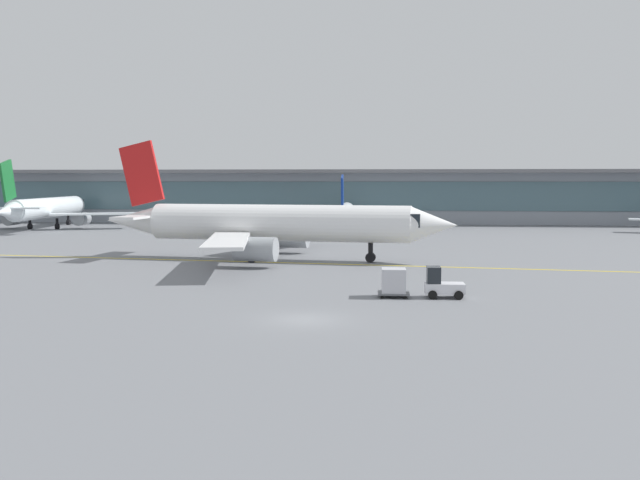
% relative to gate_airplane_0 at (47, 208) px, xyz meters
% --- Properties ---
extents(ground_plane, '(400.00, 400.00, 0.00)m').
position_rel_gate_airplane_0_xyz_m(ground_plane, '(49.85, -66.67, -3.22)').
color(ground_plane, slate).
extents(taxiway_centreline_stripe, '(109.33, 12.81, 0.01)m').
position_rel_gate_airplane_0_xyz_m(taxiway_centreline_stripe, '(43.98, -40.72, -3.21)').
color(taxiway_centreline_stripe, yellow).
rests_on(taxiway_centreline_stripe, ground_plane).
extents(terminal_concourse, '(199.91, 11.00, 9.60)m').
position_rel_gate_airplane_0_xyz_m(terminal_concourse, '(49.85, 19.68, 1.70)').
color(terminal_concourse, '#8C939E').
rests_on(terminal_concourse, ground_plane).
extents(gate_airplane_0, '(30.06, 32.42, 10.73)m').
position_rel_gate_airplane_0_xyz_m(gate_airplane_0, '(0.00, 0.00, 0.00)').
color(gate_airplane_0, white).
rests_on(gate_airplane_0, ground_plane).
extents(gate_airplane_1, '(24.13, 25.90, 8.59)m').
position_rel_gate_airplane_0_xyz_m(gate_airplane_1, '(47.74, 3.22, -0.64)').
color(gate_airplane_1, white).
rests_on(gate_airplane_1, ground_plane).
extents(taxiing_regional_jet, '(35.69, 32.98, 11.82)m').
position_rel_gate_airplane_0_xyz_m(taxiing_regional_jet, '(43.52, -38.66, 0.33)').
color(taxiing_regional_jet, white).
rests_on(taxiing_regional_jet, ground_plane).
extents(baggage_tug, '(2.63, 1.67, 2.10)m').
position_rel_gate_airplane_0_xyz_m(baggage_tug, '(58.08, -58.72, -2.33)').
color(baggage_tug, silver).
rests_on(baggage_tug, ground_plane).
extents(cargo_dolly_lead, '(2.13, 1.64, 1.94)m').
position_rel_gate_airplane_0_xyz_m(cargo_dolly_lead, '(54.91, -58.79, -2.16)').
color(cargo_dolly_lead, '#595B60').
rests_on(cargo_dolly_lead, ground_plane).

